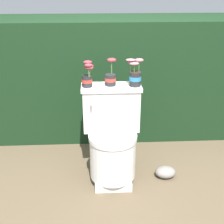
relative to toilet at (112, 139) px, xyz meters
The scene contains 7 objects.
ground_plane 0.38m from the toilet, 66.57° to the right, with size 12.00×12.00×0.00m, color brown.
hedge_backdrop 0.95m from the toilet, 86.77° to the left, with size 3.28×0.70×1.22m.
toilet is the anchor object (origin of this frame).
potted_plant_left 0.55m from the toilet, 147.27° to the left, with size 0.10×0.10×0.21m.
potted_plant_midleft 0.51m from the toilet, 91.77° to the left, with size 0.09×0.09×0.22m.
potted_plant_middle 0.56m from the toilet, 33.83° to the left, with size 0.14×0.10×0.22m.
garden_stone 0.56m from the toilet, ahead, with size 0.17×0.14×0.09m.
Camera 1 is at (-0.17, -2.13, 1.60)m, focal length 50.00 mm.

